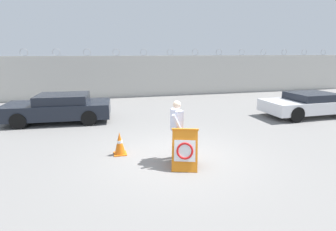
{
  "coord_description": "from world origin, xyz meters",
  "views": [
    {
      "loc": [
        -2.04,
        -7.0,
        3.07
      ],
      "look_at": [
        0.09,
        1.27,
        0.98
      ],
      "focal_mm": 28.0,
      "sensor_mm": 36.0,
      "label": 1
    }
  ],
  "objects": [
    {
      "name": "parked_car_far_side",
      "position": [
        7.67,
        3.4,
        0.6
      ],
      "size": [
        4.34,
        2.02,
        1.14
      ],
      "rotation": [
        0.0,
        0.0,
        3.16
      ],
      "color": "black",
      "rests_on": "ground_plane"
    },
    {
      "name": "ground_plane",
      "position": [
        0.0,
        0.0,
        0.0
      ],
      "size": [
        90.0,
        90.0,
        0.0
      ],
      "primitive_type": "plane",
      "color": "gray"
    },
    {
      "name": "parked_car_front_coupe",
      "position": [
        -3.89,
        5.29,
        0.63
      ],
      "size": [
        4.6,
        2.25,
        1.23
      ],
      "rotation": [
        0.0,
        0.0,
        3.08
      ],
      "color": "black",
      "rests_on": "ground_plane"
    },
    {
      "name": "perimeter_wall",
      "position": [
        0.0,
        11.15,
        1.41
      ],
      "size": [
        36.0,
        0.3,
        3.27
      ],
      "color": "beige",
      "rests_on": "ground_plane"
    },
    {
      "name": "traffic_cone_near",
      "position": [
        -1.58,
        0.67,
        0.35
      ],
      "size": [
        0.39,
        0.39,
        0.7
      ],
      "color": "orange",
      "rests_on": "ground_plane"
    },
    {
      "name": "security_guard",
      "position": [
        -0.01,
        -0.08,
        0.96
      ],
      "size": [
        0.37,
        0.66,
        1.73
      ],
      "rotation": [
        0.0,
        0.0,
        -1.42
      ],
      "color": "black",
      "rests_on": "ground_plane"
    },
    {
      "name": "barricade_sign",
      "position": [
        0.06,
        -0.68,
        0.53
      ],
      "size": [
        0.92,
        1.02,
        1.08
      ],
      "rotation": [
        0.0,
        0.0,
        -0.33
      ],
      "color": "orange",
      "rests_on": "ground_plane"
    }
  ]
}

